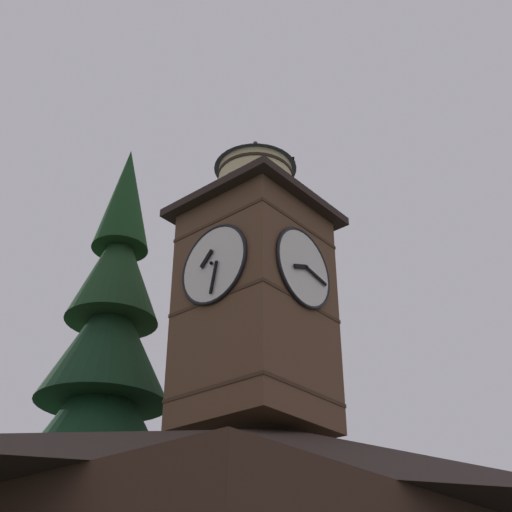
% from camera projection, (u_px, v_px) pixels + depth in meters
% --- Properties ---
extents(clock_tower, '(4.08, 4.08, 9.54)m').
position_uv_depth(clock_tower, '(255.00, 287.00, 19.52)').
color(clock_tower, brown).
rests_on(clock_tower, building_main).
extents(pine_tree_behind, '(6.25, 6.25, 17.54)m').
position_uv_depth(pine_tree_behind, '(100.00, 418.00, 20.48)').
color(pine_tree_behind, '#473323').
rests_on(pine_tree_behind, ground_plane).
extents(moon, '(1.71, 1.71, 1.71)m').
position_uv_depth(moon, '(15.00, 449.00, 53.15)').
color(moon, silver).
extents(flying_bird_high, '(0.53, 0.46, 0.14)m').
position_uv_depth(flying_bird_high, '(292.00, 162.00, 29.60)').
color(flying_bird_high, black).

